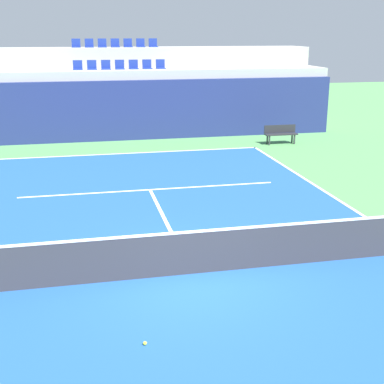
# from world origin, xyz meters

# --- Properties ---
(ground_plane) EXTENTS (80.00, 80.00, 0.00)m
(ground_plane) POSITION_xyz_m (0.00, 0.00, 0.00)
(ground_plane) COLOR #4C8C4C
(court_surface) EXTENTS (11.00, 24.00, 0.01)m
(court_surface) POSITION_xyz_m (0.00, 0.00, 0.01)
(court_surface) COLOR #1E4C99
(court_surface) RESTS_ON ground_plane
(baseline_far) EXTENTS (11.00, 0.10, 0.00)m
(baseline_far) POSITION_xyz_m (0.00, 11.95, 0.01)
(baseline_far) COLOR white
(baseline_far) RESTS_ON court_surface
(service_line_far) EXTENTS (8.26, 0.10, 0.00)m
(service_line_far) POSITION_xyz_m (0.00, 6.40, 0.01)
(service_line_far) COLOR white
(service_line_far) RESTS_ON court_surface
(centre_service_line) EXTENTS (0.10, 6.40, 0.00)m
(centre_service_line) POSITION_xyz_m (0.00, 3.20, 0.01)
(centre_service_line) COLOR white
(centre_service_line) RESTS_ON court_surface
(back_wall) EXTENTS (20.43, 0.30, 2.77)m
(back_wall) POSITION_xyz_m (0.00, 14.94, 1.38)
(back_wall) COLOR navy
(back_wall) RESTS_ON ground_plane
(stands_tier_lower) EXTENTS (20.43, 2.40, 3.19)m
(stands_tier_lower) POSITION_xyz_m (0.00, 16.29, 1.59)
(stands_tier_lower) COLOR #9E9E99
(stands_tier_lower) RESTS_ON ground_plane
(stands_tier_upper) EXTENTS (20.43, 2.40, 4.14)m
(stands_tier_upper) POSITION_xyz_m (0.00, 18.69, 2.07)
(stands_tier_upper) COLOR #9E9E99
(stands_tier_upper) RESTS_ON ground_plane
(seating_row_lower) EXTENTS (4.41, 0.44, 0.44)m
(seating_row_lower) POSITION_xyz_m (-0.00, 16.39, 3.31)
(seating_row_lower) COLOR navy
(seating_row_lower) RESTS_ON stands_tier_lower
(seating_row_upper) EXTENTS (4.41, 0.44, 0.44)m
(seating_row_upper) POSITION_xyz_m (-0.00, 18.79, 4.27)
(seating_row_upper) COLOR navy
(seating_row_upper) RESTS_ON stands_tier_upper
(tennis_net) EXTENTS (11.08, 0.08, 1.07)m
(tennis_net) POSITION_xyz_m (0.00, 0.00, 0.51)
(tennis_net) COLOR black
(tennis_net) RESTS_ON court_surface
(player_bench) EXTENTS (1.50, 0.40, 0.85)m
(player_bench) POSITION_xyz_m (6.86, 12.55, 0.51)
(player_bench) COLOR #232328
(player_bench) RESTS_ON ground_plane
(tennis_ball_2) EXTENTS (0.07, 0.07, 0.07)m
(tennis_ball_2) POSITION_xyz_m (-1.31, -2.46, 0.04)
(tennis_ball_2) COLOR #CCE033
(tennis_ball_2) RESTS_ON court_surface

